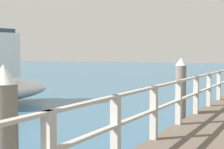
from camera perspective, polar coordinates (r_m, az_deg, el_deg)
pier_railing at (r=8.71m, az=12.16°, el=-3.03°), size 0.12×17.17×0.98m
dock_piling_far at (r=9.47m, az=11.01°, el=-3.25°), size 0.29×0.29×1.97m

